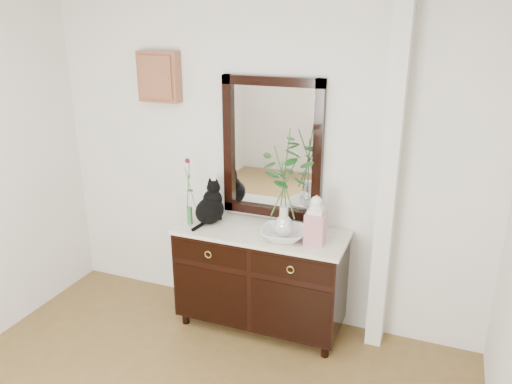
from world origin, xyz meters
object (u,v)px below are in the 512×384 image
at_px(ginger_jar, 316,219).
at_px(lotus_bowl, 283,234).
at_px(cat, 209,202).
at_px(sideboard, 261,274).

bearing_deg(ginger_jar, lotus_bowl, -175.95).
relative_size(lotus_bowl, ginger_jar, 0.89).
distance_m(cat, ginger_jar, 0.88).
bearing_deg(sideboard, lotus_bowl, -19.85).
distance_m(lotus_bowl, ginger_jar, 0.28).
height_order(sideboard, lotus_bowl, lotus_bowl).
xyz_separation_m(cat, ginger_jar, (0.88, -0.07, 0.02)).
bearing_deg(sideboard, cat, 178.39).
distance_m(cat, lotus_bowl, 0.66).
bearing_deg(cat, lotus_bowl, -1.08).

